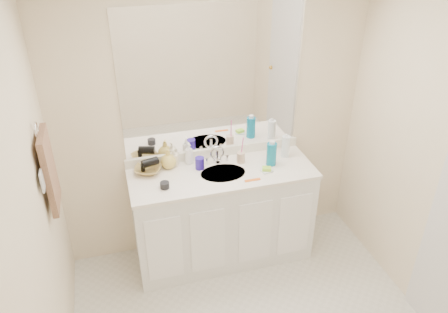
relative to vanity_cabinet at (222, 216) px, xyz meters
The scene contains 25 objects.
wall_back 0.82m from the vanity_cabinet, 90.00° to the left, with size 2.60×0.02×2.40m, color #F4E2BF.
wall_left 1.83m from the vanity_cabinet, 141.75° to the right, with size 0.02×2.60×2.40m, color #F4E2BF.
vanity_cabinet is the anchor object (origin of this frame).
countertop 0.44m from the vanity_cabinet, ahead, with size 1.52×0.57×0.03m, color white.
backsplash 0.56m from the vanity_cabinet, 90.00° to the left, with size 1.52×0.03×0.08m, color white.
sink_basin 0.44m from the vanity_cabinet, 90.00° to the right, with size 0.37×0.37×0.02m, color beige.
faucet 0.53m from the vanity_cabinet, 90.00° to the left, with size 0.02×0.02×0.11m, color silver.
mirror 1.17m from the vanity_cabinet, 90.00° to the left, with size 1.48×0.01×1.20m, color white.
blue_mug 0.54m from the vanity_cabinet, 149.14° to the left, with size 0.07×0.07×0.10m, color #291699.
tan_cup 0.55m from the vanity_cabinet, 28.36° to the left, with size 0.07×0.07×0.09m, color beige.
toothbrush 0.65m from the vanity_cabinet, 27.15° to the left, with size 0.01×0.01×0.18m, color #E63C9A.
mouthwash_bottle 0.70m from the vanity_cabinet, ahead, with size 0.08×0.08×0.19m, color #0D769C.
clear_pump_bottle 0.81m from the vanity_cabinet, ahead, with size 0.07×0.07×0.19m, color white.
soap_dish 0.59m from the vanity_cabinet, 15.10° to the right, with size 0.09×0.07×0.01m, color white.
green_soap 0.60m from the vanity_cabinet, 15.10° to the right, with size 0.07×0.05×0.03m, color #A1E137.
orange_comb 0.53m from the vanity_cabinet, 44.23° to the right, with size 0.13×0.03×0.01m, color orange.
dark_jar 0.69m from the vanity_cabinet, 167.67° to the right, with size 0.07×0.07×0.05m, color black.
soap_bottle_white 0.63m from the vanity_cabinet, 137.63° to the left, with size 0.07×0.07×0.18m, color white.
soap_bottle_cream 0.67m from the vanity_cabinet, 149.48° to the left, with size 0.07×0.07×0.16m, color beige.
soap_bottle_yellow 0.70m from the vanity_cabinet, 155.28° to the left, with size 0.13×0.13×0.17m, color #DBBF55.
wicker_basket 0.77m from the vanity_cabinet, 164.87° to the left, with size 0.21×0.21×0.05m, color olive.
hair_dryer 0.80m from the vanity_cabinet, 164.35° to the left, with size 0.07×0.07×0.13m, color black.
towel_ring 1.71m from the vanity_cabinet, 168.86° to the right, with size 0.11×0.11×0.01m, color silver.
hand_towel 1.52m from the vanity_cabinet, 168.69° to the right, with size 0.04×0.32×0.55m, color brown.
switch_plate 1.61m from the vanity_cabinet, 160.52° to the right, with size 0.01×0.09×0.13m, color silver.
Camera 1 is at (-0.82, -1.88, 2.76)m, focal length 35.00 mm.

